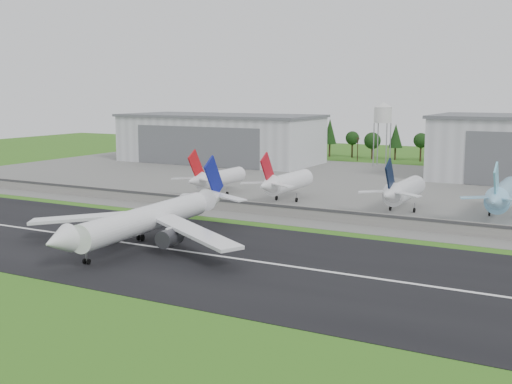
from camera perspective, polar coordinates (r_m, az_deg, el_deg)
The scene contains 14 objects.
ground at distance 136.27m, azimuth -11.10°, elevation -5.80°, with size 600.00×600.00×0.00m, color #2F6016.
runway at distance 143.83m, azimuth -8.56°, elevation -4.93°, with size 320.00×60.00×0.10m, color black.
runway_centerline at distance 143.82m, azimuth -8.56°, elevation -4.90°, with size 220.00×1.00×0.02m, color white.
apron at distance 239.21m, azimuth 7.51°, elevation 0.65°, with size 320.00×150.00×0.10m, color slate.
blast_fence at distance 180.52m, azimuth 0.06°, elevation -1.42°, with size 240.00×0.61×3.50m.
hangar_west at distance 313.68m, azimuth -3.22°, elevation 4.80°, with size 97.00×44.00×23.20m.
water_tower at distance 299.96m, azimuth 11.22°, elevation 6.93°, with size 8.40×8.40×29.40m.
utility_poles at distance 314.63m, azimuth 12.77°, elevation 2.48°, with size 230.00×3.00×12.00m, color black, non-canonical shape.
treeline at distance 329.02m, azimuth 13.49°, elevation 2.73°, with size 320.00×16.00×22.00m, color black, non-canonical shape.
main_airliner at distance 144.57m, azimuth -9.84°, elevation -2.92°, with size 57.20×59.22×18.17m.
parked_jet_red_a at distance 211.75m, azimuth -3.61°, elevation 1.24°, with size 7.36×31.29×16.41m.
parked_jet_red_b at distance 199.58m, azimuth 2.56°, elevation 0.86°, with size 7.36×31.29×16.72m.
parked_jet_navy at distance 186.55m, azimuth 12.80°, elevation 0.09°, with size 7.36×31.29×16.79m.
parked_jet_skyblue at distance 186.21m, azimuth 21.12°, elevation -0.25°, with size 7.36×37.29×17.03m.
Camera 1 is at (84.71, -101.07, 34.33)m, focal length 45.00 mm.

